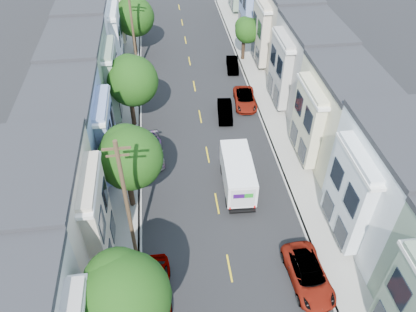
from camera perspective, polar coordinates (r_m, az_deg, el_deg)
ground at (r=28.65m, az=3.04°, el=-15.48°), size 160.00×160.00×0.00m
road_slab at (r=38.91m, az=-0.61°, el=3.04°), size 12.00×70.00×0.02m
curb_left at (r=38.80m, az=-9.53°, el=2.39°), size 0.30×70.00×0.15m
curb_right at (r=39.86m, az=8.07°, el=3.75°), size 0.30×70.00×0.15m
sidewalk_left at (r=38.91m, az=-11.43°, el=2.23°), size 2.60×70.00×0.15m
sidewalk_right at (r=40.19m, az=9.87°, el=3.87°), size 2.60×70.00×0.15m
centerline at (r=38.91m, az=-0.61°, el=3.03°), size 0.12×70.00×0.01m
townhouse_row_left at (r=39.52m, az=-16.89°, el=1.66°), size 5.00×70.00×8.50m
townhouse_row_right at (r=41.42m, az=14.93°, el=4.11°), size 5.00×70.00×8.50m
tree_b at (r=21.61m, az=-11.91°, el=-19.01°), size 4.70×4.70×7.79m
tree_c at (r=29.38m, az=-11.04°, el=-0.31°), size 4.70×4.70×7.23m
tree_d at (r=38.12m, az=-10.71°, el=10.30°), size 4.70×4.70×7.28m
tree_e at (r=52.31m, az=-10.37°, el=18.69°), size 4.70×4.70×7.07m
tree_far_r at (r=50.53m, az=5.46°, el=17.10°), size 3.01×3.01×5.24m
utility_pole_near at (r=25.79m, az=-11.34°, el=-6.60°), size 1.60×0.26×10.00m
utility_pole_far at (r=47.51m, az=-10.52°, el=16.96°), size 1.60×0.26×10.00m
fedex_truck at (r=32.54m, az=4.19°, el=-2.44°), size 2.29×5.94×2.85m
lead_sedan at (r=40.98m, az=2.40°, el=6.32°), size 1.79×4.09×1.32m
parked_left_c at (r=27.22m, az=-7.20°, el=-17.62°), size 1.83×4.64×1.50m
parked_left_d at (r=36.32m, az=-7.83°, el=0.70°), size 2.16×4.51×1.31m
parked_right_b at (r=28.24m, az=13.91°, el=-15.96°), size 2.59×5.19×1.41m
parked_right_c at (r=42.96m, az=5.21°, el=7.96°), size 2.57×4.90×1.32m
parked_right_d at (r=49.45m, az=3.46°, el=12.70°), size 1.68×3.82×1.23m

